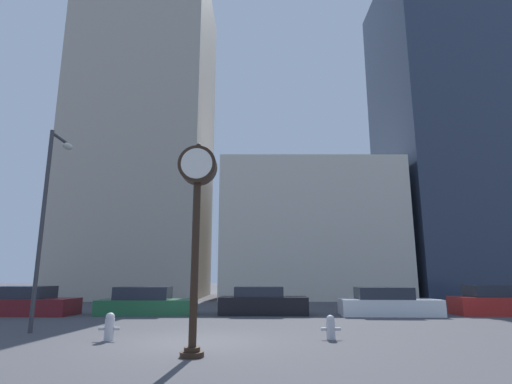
% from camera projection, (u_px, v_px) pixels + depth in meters
% --- Properties ---
extents(ground_plane, '(200.00, 200.00, 0.00)m').
position_uv_depth(ground_plane, '(195.00, 342.00, 11.21)').
color(ground_plane, '#424247').
extents(building_tall_tower, '(11.38, 12.00, 30.15)m').
position_uv_depth(building_tall_tower, '(149.00, 134.00, 37.84)').
color(building_tall_tower, '#ADA393').
rests_on(building_tall_tower, ground_plane).
extents(building_storefront_row, '(14.66, 12.00, 11.14)m').
position_uv_depth(building_storefront_row, '(308.00, 234.00, 35.81)').
color(building_storefront_row, beige).
rests_on(building_storefront_row, ground_plane).
extents(building_glass_modern, '(13.58, 12.00, 30.90)m').
position_uv_depth(building_glass_modern, '(461.00, 129.00, 37.81)').
color(building_glass_modern, '#2D384C').
rests_on(building_glass_modern, ground_plane).
extents(street_clock, '(0.95, 0.56, 5.15)m').
position_uv_depth(street_clock, '(198.00, 202.00, 9.90)').
color(street_clock, black).
rests_on(street_clock, ground_plane).
extents(car_maroon, '(4.59, 2.09, 1.35)m').
position_uv_depth(car_maroon, '(28.00, 303.00, 19.13)').
color(car_maroon, maroon).
rests_on(car_maroon, ground_plane).
extents(car_green, '(4.69, 1.94, 1.31)m').
position_uv_depth(car_green, '(148.00, 303.00, 19.39)').
color(car_green, '#236038').
rests_on(car_green, ground_plane).
extents(car_black, '(4.29, 1.82, 1.32)m').
position_uv_depth(car_black, '(264.00, 303.00, 19.38)').
color(car_black, black).
rests_on(car_black, ground_plane).
extents(car_white, '(4.68, 2.08, 1.31)m').
position_uv_depth(car_white, '(389.00, 304.00, 18.89)').
color(car_white, silver).
rests_on(car_white, ground_plane).
extents(car_red, '(4.25, 1.92, 1.40)m').
position_uv_depth(car_red, '(499.00, 302.00, 19.14)').
color(car_red, red).
rests_on(car_red, ground_plane).
extents(fire_hydrant_near, '(0.59, 0.26, 0.69)m').
position_uv_depth(fire_hydrant_near, '(332.00, 327.00, 11.78)').
color(fire_hydrant_near, '#B7B7BC').
rests_on(fire_hydrant_near, ground_plane).
extents(fire_hydrant_far, '(0.62, 0.27, 0.78)m').
position_uv_depth(fire_hydrant_far, '(111.00, 326.00, 11.57)').
color(fire_hydrant_far, '#B7B7BC').
rests_on(fire_hydrant_far, ground_plane).
extents(street_lamp_left, '(0.36, 1.57, 7.00)m').
position_uv_depth(street_lamp_left, '(52.00, 197.00, 14.34)').
color(street_lamp_left, '#38383D').
rests_on(street_lamp_left, ground_plane).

